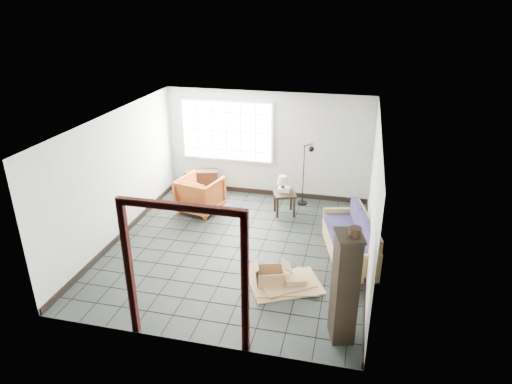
% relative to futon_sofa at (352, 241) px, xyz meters
% --- Properties ---
extents(ground, '(5.50, 5.50, 0.00)m').
position_rel_futon_sofa_xyz_m(ground, '(-2.21, -0.23, -0.30)').
color(ground, black).
rests_on(ground, ground).
extents(room_shell, '(5.02, 5.52, 2.61)m').
position_rel_futon_sofa_xyz_m(room_shell, '(-2.21, -0.20, 1.37)').
color(room_shell, '#A1A7A0').
rests_on(room_shell, ground).
extents(window_panel, '(2.32, 0.08, 1.52)m').
position_rel_futon_sofa_xyz_m(window_panel, '(-3.21, 2.47, 1.30)').
color(window_panel, silver).
rests_on(window_panel, ground).
extents(doorway_trim, '(1.80, 0.08, 2.20)m').
position_rel_futon_sofa_xyz_m(doorway_trim, '(-2.21, -2.93, 1.08)').
color(doorway_trim, black).
rests_on(doorway_trim, ground).
extents(futon_sofa, '(1.17, 2.02, 0.84)m').
position_rel_futon_sofa_xyz_m(futon_sofa, '(0.00, 0.00, 0.00)').
color(futon_sofa, tan).
rests_on(futon_sofa, ground).
extents(armchair, '(1.05, 1.01, 0.91)m').
position_rel_futon_sofa_xyz_m(armchair, '(-3.51, 1.23, 0.15)').
color(armchair, maroon).
rests_on(armchair, ground).
extents(side_table, '(0.61, 0.61, 0.53)m').
position_rel_futon_sofa_xyz_m(side_table, '(-1.58, 1.51, 0.13)').
color(side_table, black).
rests_on(side_table, ground).
extents(table_lamp, '(0.31, 0.31, 0.38)m').
position_rel_futon_sofa_xyz_m(table_lamp, '(-1.65, 1.58, 0.48)').
color(table_lamp, black).
rests_on(table_lamp, side_table).
extents(projector, '(0.28, 0.23, 0.09)m').
position_rel_futon_sofa_xyz_m(projector, '(-1.62, 1.58, 0.27)').
color(projector, silver).
rests_on(projector, side_table).
extents(floor_lamp, '(0.42, 0.41, 1.58)m').
position_rel_futon_sofa_xyz_m(floor_lamp, '(-1.17, 2.08, 0.54)').
color(floor_lamp, black).
rests_on(floor_lamp, ground).
extents(console_shelf, '(0.87, 0.53, 0.63)m').
position_rel_futon_sofa_xyz_m(console_shelf, '(-3.82, 2.17, 0.01)').
color(console_shelf, black).
rests_on(console_shelf, ground).
extents(tall_shelf, '(0.47, 0.54, 1.71)m').
position_rel_futon_sofa_xyz_m(tall_shelf, '(-0.06, -2.36, 0.57)').
color(tall_shelf, black).
rests_on(tall_shelf, ground).
extents(pot, '(0.19, 0.19, 0.13)m').
position_rel_futon_sofa_xyz_m(pot, '(0.01, -2.39, 1.47)').
color(pot, black).
rests_on(pot, tall_shelf).
extents(open_box, '(0.82, 0.58, 0.42)m').
position_rel_futon_sofa_xyz_m(open_box, '(-1.34, -1.30, -0.15)').
color(open_box, '#A98551').
rests_on(open_box, ground).
extents(cardboard_pile, '(1.45, 1.30, 0.18)m').
position_rel_futon_sofa_xyz_m(cardboard_pile, '(-1.05, -1.27, -0.26)').
color(cardboard_pile, '#A98551').
rests_on(cardboard_pile, ground).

